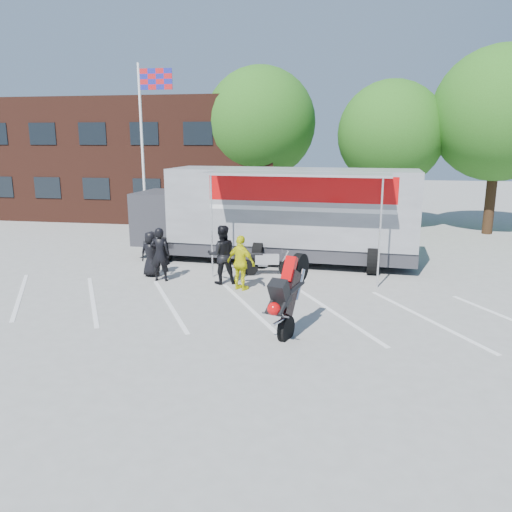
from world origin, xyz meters
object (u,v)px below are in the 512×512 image
(tree_left, at_px, (260,123))
(spectator_leather_a, at_px, (151,254))
(tree_mid, at_px, (391,134))
(stunt_bike_rider, at_px, (297,330))
(spectator_leather_b, at_px, (160,254))
(spectator_leather_c, at_px, (222,255))
(parked_motorcycle, at_px, (268,275))
(flagpole, at_px, (147,131))
(tree_right, at_px, (499,114))
(spectator_hivis, at_px, (241,263))
(transporter_truck, at_px, (278,261))

(tree_left, relative_size, spectator_leather_a, 5.42)
(tree_mid, relative_size, stunt_bike_rider, 3.49)
(spectator_leather_b, distance_m, spectator_leather_c, 2.13)
(stunt_bike_rider, distance_m, spectator_leather_a, 6.97)
(stunt_bike_rider, bearing_deg, parked_motorcycle, 125.96)
(tree_mid, bearing_deg, spectator_leather_b, -125.42)
(flagpole, bearing_deg, stunt_bike_rider, -52.72)
(tree_left, distance_m, parked_motorcycle, 12.86)
(tree_mid, distance_m, tree_right, 5.11)
(tree_left, distance_m, tree_mid, 7.10)
(parked_motorcycle, relative_size, spectator_leather_b, 1.01)
(tree_right, distance_m, parked_motorcycle, 15.12)
(spectator_leather_c, bearing_deg, tree_mid, -137.11)
(tree_left, relative_size, stunt_bike_rider, 3.93)
(spectator_leather_a, bearing_deg, spectator_leather_c, 170.78)
(spectator_leather_c, height_order, spectator_hivis, spectator_leather_c)
(tree_mid, relative_size, spectator_leather_c, 3.93)
(spectator_leather_b, height_order, spectator_hivis, spectator_leather_b)
(parked_motorcycle, relative_size, spectator_leather_c, 0.95)
(tree_mid, height_order, stunt_bike_rider, tree_mid)
(tree_left, xyz_separation_m, spectator_leather_c, (0.82, -12.62, -4.59))
(tree_right, distance_m, spectator_hivis, 16.47)
(tree_right, bearing_deg, flagpole, -164.52)
(flagpole, bearing_deg, tree_mid, 23.97)
(stunt_bike_rider, relative_size, spectator_leather_c, 1.12)
(transporter_truck, relative_size, parked_motorcycle, 6.12)
(stunt_bike_rider, bearing_deg, flagpole, 146.73)
(spectator_leather_b, xyz_separation_m, spectator_hivis, (2.90, -0.56, -0.04))
(parked_motorcycle, bearing_deg, tree_mid, -34.41)
(transporter_truck, bearing_deg, parked_motorcycle, -88.51)
(spectator_hivis, bearing_deg, transporter_truck, -75.22)
(transporter_truck, xyz_separation_m, spectator_leather_a, (-4.09, -2.93, 0.80))
(stunt_bike_rider, bearing_deg, transporter_truck, 120.56)
(tree_mid, relative_size, tree_right, 0.84)
(spectator_leather_c, distance_m, spectator_hivis, 0.99)
(stunt_bike_rider, relative_size, spectator_leather_a, 1.38)
(spectator_leather_a, bearing_deg, tree_right, -142.22)
(flagpole, xyz_separation_m, parked_motorcycle, (6.43, -5.38, -5.05))
(flagpole, xyz_separation_m, stunt_bike_rider, (7.92, -10.41, -5.05))
(tree_mid, bearing_deg, tree_left, 171.87)
(transporter_truck, bearing_deg, spectator_hivis, -95.97)
(flagpole, xyz_separation_m, tree_right, (16.24, 4.50, 0.82))
(tree_mid, distance_m, spectator_leather_c, 13.74)
(tree_mid, bearing_deg, tree_right, -5.71)
(flagpole, relative_size, transporter_truck, 0.71)
(stunt_bike_rider, distance_m, spectator_leather_b, 6.29)
(tree_mid, xyz_separation_m, spectator_leather_c, (-6.18, -11.62, -3.97))
(spectator_leather_c, xyz_separation_m, spectator_hivis, (0.77, -0.62, -0.10))
(tree_right, xyz_separation_m, spectator_leather_b, (-13.31, -11.18, -4.96))
(flagpole, relative_size, stunt_bike_rider, 3.64)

